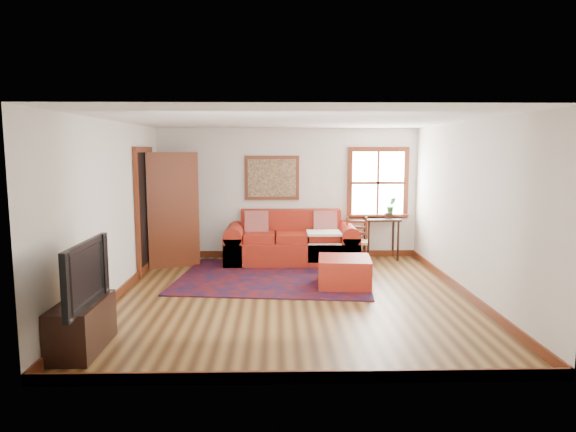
{
  "coord_description": "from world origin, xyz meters",
  "views": [
    {
      "loc": [
        -0.22,
        -7.14,
        2.12
      ],
      "look_at": [
        -0.04,
        0.6,
        1.09
      ],
      "focal_mm": 32.0,
      "sensor_mm": 36.0,
      "label": 1
    }
  ],
  "objects_px": {
    "red_leather_sofa": "(291,245)",
    "media_cabinet": "(82,326)",
    "ladder_back_chair": "(356,240)",
    "side_table": "(381,225)",
    "red_ottoman": "(344,272)"
  },
  "relations": [
    {
      "from": "red_leather_sofa",
      "to": "media_cabinet",
      "type": "xyz_separation_m",
      "value": [
        -2.33,
        -4.18,
        -0.05
      ]
    },
    {
      "from": "red_leather_sofa",
      "to": "ladder_back_chair",
      "type": "height_order",
      "value": "red_leather_sofa"
    },
    {
      "from": "side_table",
      "to": "ladder_back_chair",
      "type": "distance_m",
      "value": 0.81
    },
    {
      "from": "red_leather_sofa",
      "to": "red_ottoman",
      "type": "xyz_separation_m",
      "value": [
        0.76,
        -1.74,
        -0.09
      ]
    },
    {
      "from": "red_ottoman",
      "to": "side_table",
      "type": "height_order",
      "value": "side_table"
    },
    {
      "from": "ladder_back_chair",
      "to": "media_cabinet",
      "type": "relative_size",
      "value": 0.91
    },
    {
      "from": "ladder_back_chair",
      "to": "side_table",
      "type": "bearing_deg",
      "value": 43.94
    },
    {
      "from": "red_leather_sofa",
      "to": "ladder_back_chair",
      "type": "distance_m",
      "value": 1.22
    },
    {
      "from": "red_ottoman",
      "to": "side_table",
      "type": "bearing_deg",
      "value": 69.33
    },
    {
      "from": "red_leather_sofa",
      "to": "side_table",
      "type": "distance_m",
      "value": 1.79
    },
    {
      "from": "side_table",
      "to": "media_cabinet",
      "type": "height_order",
      "value": "side_table"
    },
    {
      "from": "red_leather_sofa",
      "to": "side_table",
      "type": "bearing_deg",
      "value": 8.26
    },
    {
      "from": "red_ottoman",
      "to": "ladder_back_chair",
      "type": "relative_size",
      "value": 0.9
    },
    {
      "from": "red_leather_sofa",
      "to": "media_cabinet",
      "type": "height_order",
      "value": "red_leather_sofa"
    },
    {
      "from": "red_leather_sofa",
      "to": "ladder_back_chair",
      "type": "relative_size",
      "value": 2.8
    }
  ]
}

